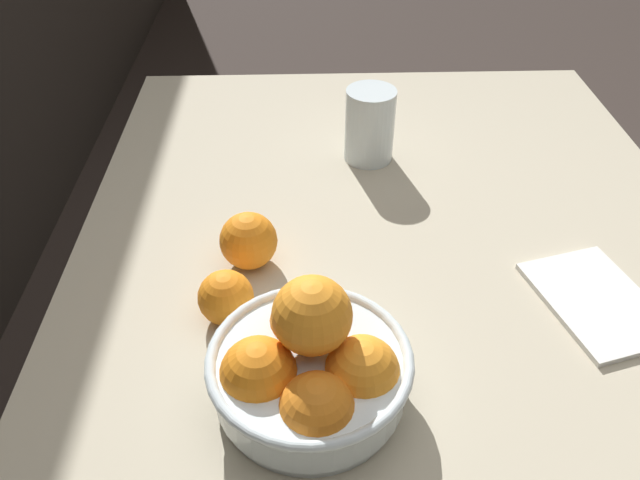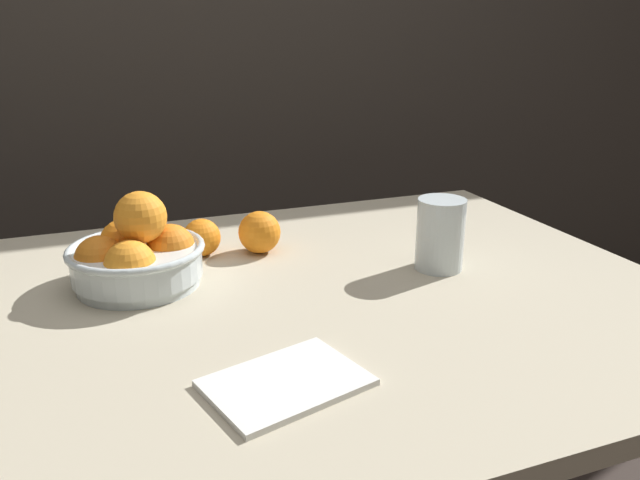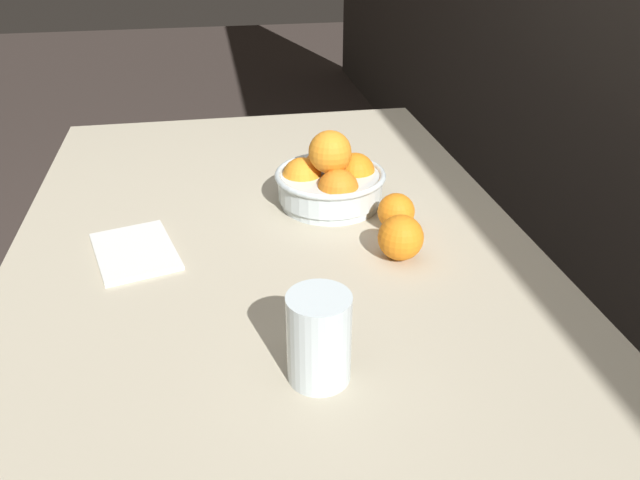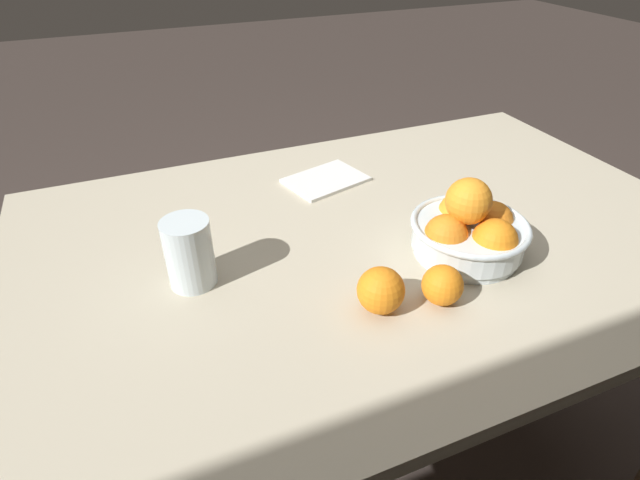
% 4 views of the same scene
% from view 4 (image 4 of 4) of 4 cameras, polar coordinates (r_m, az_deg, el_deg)
% --- Properties ---
extents(ground_plane, '(12.00, 12.00, 0.00)m').
position_cam_4_polar(ground_plane, '(1.55, 4.20, -22.92)').
color(ground_plane, '#3D332D').
extents(dining_table, '(1.40, 0.91, 0.75)m').
position_cam_4_polar(dining_table, '(1.05, 5.73, -2.52)').
color(dining_table, '#B7AD93').
rests_on(dining_table, ground_plane).
extents(fruit_bowl, '(0.22, 0.22, 0.16)m').
position_cam_4_polar(fruit_bowl, '(0.96, 16.71, 1.26)').
color(fruit_bowl, silver).
rests_on(fruit_bowl, dining_table).
extents(juice_glass, '(0.08, 0.08, 0.12)m').
position_cam_4_polar(juice_glass, '(0.87, -14.66, -1.77)').
color(juice_glass, '#F4A314').
rests_on(juice_glass, dining_table).
extents(orange_loose_near_bowl, '(0.07, 0.07, 0.07)m').
position_cam_4_polar(orange_loose_near_bowl, '(0.84, 13.81, -5.03)').
color(orange_loose_near_bowl, orange).
rests_on(orange_loose_near_bowl, dining_table).
extents(orange_loose_front, '(0.08, 0.08, 0.08)m').
position_cam_4_polar(orange_loose_front, '(0.80, 6.96, -5.73)').
color(orange_loose_front, orange).
rests_on(orange_loose_front, dining_table).
extents(napkin, '(0.21, 0.17, 0.01)m').
position_cam_4_polar(napkin, '(1.19, 0.52, 6.87)').
color(napkin, white).
rests_on(napkin, dining_table).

